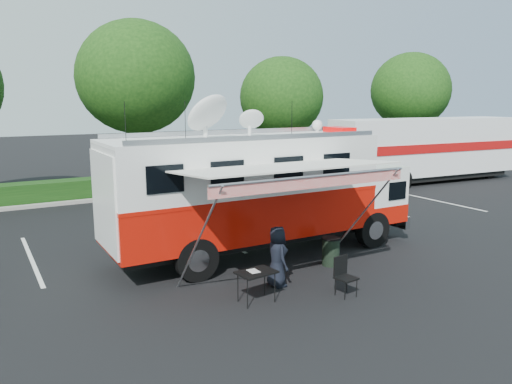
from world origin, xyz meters
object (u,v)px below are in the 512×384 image
trash_bin (331,251)px  semi_trailer (425,149)px  folding_table (256,273)px  command_truck (262,190)px

trash_bin → semi_trailer: semi_trailer is taller
semi_trailer → trash_bin: bearing=-147.0°
folding_table → trash_bin: trash_bin is taller
trash_bin → command_truck: bearing=121.4°
folding_table → semi_trailer: 20.50m
command_truck → trash_bin: bearing=-58.6°
trash_bin → semi_trailer: 17.07m
command_truck → folding_table: bearing=-122.4°
folding_table → semi_trailer: (17.54, 10.53, 1.24)m
command_truck → semi_trailer: size_ratio=0.81×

